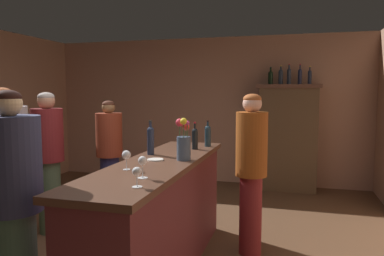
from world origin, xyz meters
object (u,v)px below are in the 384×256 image
at_px(wine_glass_mid, 126,156).
at_px(display_bottle_midright, 300,76).
at_px(display_bottle_center, 289,75).
at_px(display_bottle_left, 271,77).
at_px(wine_glass_front, 137,173).
at_px(patron_redhead, 48,156).
at_px(wine_bottle_malbec, 208,135).
at_px(display_bottle_midleft, 281,76).
at_px(display_cabinet, 288,136).
at_px(cheese_plate, 155,160).
at_px(bartender, 251,166).
at_px(display_bottle_right, 310,76).
at_px(patron_in_grey, 109,152).
at_px(wine_bottle_pinot, 151,139).
at_px(patron_by_cabinet, 6,173).
at_px(wine_bottle_riesling, 195,138).
at_px(bar_counter, 160,217).
at_px(flower_arrangement, 184,143).
at_px(patron_in_navy, 13,203).
at_px(wine_glass_rear, 142,162).

distance_m(wine_glass_mid, display_bottle_midright, 3.99).
bearing_deg(display_bottle_center, display_bottle_left, 180.00).
bearing_deg(wine_glass_front, patron_redhead, 140.32).
xyz_separation_m(wine_bottle_malbec, display_bottle_midleft, (0.70, 2.31, 0.74)).
relative_size(wine_bottle_malbec, display_bottle_left, 1.00).
distance_m(display_cabinet, cheese_plate, 3.43).
relative_size(display_bottle_midleft, bartender, 0.19).
bearing_deg(display_cabinet, wine_bottle_malbec, -109.87).
height_order(display_cabinet, display_bottle_center, display_bottle_center).
relative_size(display_bottle_right, patron_in_grey, 0.19).
xyz_separation_m(display_bottle_right, bartender, (-0.63, -2.64, -0.99)).
bearing_deg(display_bottle_midright, display_cabinet, 180.00).
relative_size(wine_glass_front, display_bottle_midleft, 0.42).
height_order(display_cabinet, wine_glass_front, display_cabinet).
xyz_separation_m(display_cabinet, wine_bottle_malbec, (-0.83, -2.31, 0.25)).
xyz_separation_m(wine_bottle_pinot, display_bottle_right, (1.57, 2.98, 0.71)).
bearing_deg(wine_glass_mid, cheese_plate, 80.47).
relative_size(display_bottle_midright, patron_by_cabinet, 0.20).
distance_m(wine_glass_mid, bartender, 1.37).
bearing_deg(wine_bottle_riesling, bar_counter, -100.42).
bearing_deg(flower_arrangement, wine_glass_mid, -121.52).
bearing_deg(display_bottle_left, wine_bottle_riesling, -103.68).
bearing_deg(display_bottle_midleft, wine_bottle_pinot, -110.44).
relative_size(cheese_plate, display_bottle_left, 0.50).
height_order(cheese_plate, display_bottle_right, display_bottle_right).
bearing_deg(patron_in_navy, bartender, 3.73).
bearing_deg(wine_bottle_malbec, patron_in_navy, -114.34).
relative_size(cheese_plate, patron_redhead, 0.09).
bearing_deg(patron_in_grey, display_bottle_midleft, 95.39).
distance_m(wine_glass_mid, patron_by_cabinet, 1.27).
bearing_deg(bar_counter, flower_arrangement, 24.02).
height_order(wine_bottle_riesling, wine_glass_front, wine_bottle_riesling).
bearing_deg(wine_glass_rear, wine_glass_mid, 135.77).
height_order(wine_glass_mid, patron_in_navy, patron_in_navy).
bearing_deg(wine_glass_mid, display_cabinet, 72.46).
height_order(patron_by_cabinet, patron_in_grey, patron_by_cabinet).
relative_size(display_bottle_midright, display_bottle_right, 1.13).
relative_size(flower_arrangement, bartender, 0.24).
bearing_deg(wine_glass_mid, wine_bottle_riesling, 77.90).
relative_size(display_cabinet, wine_glass_mid, 11.50).
relative_size(display_bottle_midleft, patron_redhead, 0.19).
xyz_separation_m(bar_counter, display_cabinet, (1.05, 3.27, 0.40)).
height_order(wine_bottle_riesling, patron_by_cabinet, patron_by_cabinet).
relative_size(wine_bottle_malbec, patron_in_grey, 0.19).
height_order(wine_glass_mid, display_bottle_midright, display_bottle_midright).
relative_size(wine_glass_front, display_bottle_right, 0.45).
bearing_deg(display_bottle_left, display_bottle_midleft, 0.00).
bearing_deg(cheese_plate, patron_redhead, 159.73).
bearing_deg(patron_in_grey, wine_bottle_malbec, 37.80).
height_order(cheese_plate, patron_redhead, patron_redhead).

